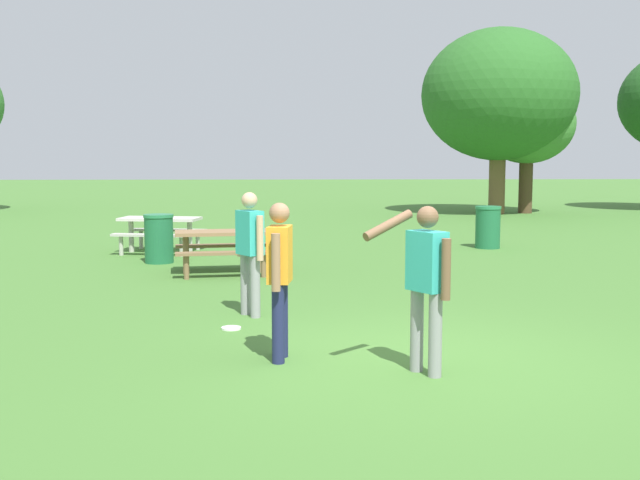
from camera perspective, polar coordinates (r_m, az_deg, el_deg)
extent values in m
plane|color=#447530|center=(8.33, 6.83, -8.63)|extent=(120.00, 120.00, 0.00)
cylinder|color=gray|center=(10.53, -5.44, -3.20)|extent=(0.13, 0.13, 0.82)
cylinder|color=gray|center=(10.31, -4.72, -3.39)|extent=(0.13, 0.13, 0.82)
cube|color=#33B2AD|center=(10.33, -5.12, 0.54)|extent=(0.39, 0.44, 0.58)
sphere|color=tan|center=(10.30, -5.14, 2.89)|extent=(0.21, 0.21, 0.21)
cylinder|color=tan|center=(10.56, -5.82, 0.38)|extent=(0.09, 0.09, 0.58)
cylinder|color=tan|center=(10.11, -4.38, 0.14)|extent=(0.09, 0.09, 0.58)
cylinder|color=gray|center=(7.64, 8.36, -6.84)|extent=(0.13, 0.13, 0.82)
cylinder|color=gray|center=(7.83, 7.04, -6.51)|extent=(0.13, 0.13, 0.82)
cube|color=#33B2AD|center=(7.61, 7.77, -1.52)|extent=(0.39, 0.44, 0.58)
sphere|color=brown|center=(7.56, 7.81, 1.67)|extent=(0.21, 0.21, 0.21)
cylinder|color=brown|center=(7.43, 9.13, -2.12)|extent=(0.09, 0.09, 0.58)
cylinder|color=brown|center=(7.58, 4.96, 1.08)|extent=(0.53, 0.39, 0.28)
cylinder|color=#1E234C|center=(8.31, -2.79, -5.72)|extent=(0.13, 0.13, 0.82)
cylinder|color=#1E234C|center=(8.06, -3.05, -6.10)|extent=(0.13, 0.13, 0.82)
cube|color=orange|center=(8.07, -2.94, -1.04)|extent=(0.27, 0.41, 0.58)
sphere|color=#9E7051|center=(8.02, -2.96, 1.98)|extent=(0.21, 0.21, 0.21)
cylinder|color=#9E7051|center=(8.33, -2.68, -1.15)|extent=(0.09, 0.09, 0.58)
cylinder|color=#9E7051|center=(7.82, -3.22, -1.64)|extent=(0.09, 0.09, 0.58)
cylinder|color=white|center=(9.74, -6.46, -6.37)|extent=(0.24, 0.24, 0.03)
cube|color=olive|center=(14.16, -7.04, 0.54)|extent=(1.79, 0.99, 0.06)
cube|color=olive|center=(13.62, -6.90, -0.95)|extent=(1.72, 0.50, 0.05)
cube|color=olive|center=(14.77, -7.15, -0.40)|extent=(1.72, 0.50, 0.05)
cylinder|color=olive|center=(14.19, -9.70, -1.05)|extent=(0.11, 0.11, 0.71)
cylinder|color=olive|center=(13.63, -9.67, -1.97)|extent=(0.09, 0.09, 0.41)
cylinder|color=olive|center=(14.78, -9.71, -1.34)|extent=(0.09, 0.09, 0.41)
cylinder|color=olive|center=(14.26, -4.36, -0.95)|extent=(0.11, 0.11, 0.71)
cylinder|color=olive|center=(13.70, -4.11, -1.86)|extent=(0.09, 0.09, 0.41)
cylinder|color=olive|center=(14.85, -4.58, -1.24)|extent=(0.09, 0.09, 0.41)
cube|color=beige|center=(17.41, -11.53, 1.52)|extent=(1.81, 1.05, 0.06)
cube|color=#B6B2A8|center=(16.90, -12.17, 0.34)|extent=(1.72, 0.55, 0.05)
cube|color=#B6B2A8|center=(17.98, -10.90, 0.71)|extent=(1.72, 0.55, 0.05)
cylinder|color=#B6B2A8|center=(17.68, -13.53, 0.28)|extent=(0.11, 0.11, 0.71)
cylinder|color=#B6B2A8|center=(17.16, -14.23, -0.40)|extent=(0.09, 0.09, 0.41)
cylinder|color=#B6B2A8|center=(18.23, -12.85, 0.01)|extent=(0.09, 0.09, 0.41)
cylinder|color=#B6B2A8|center=(17.24, -9.43, 0.23)|extent=(0.11, 0.11, 0.71)
cylinder|color=#B6B2A8|center=(16.71, -10.02, -0.48)|extent=(0.09, 0.09, 0.41)
cylinder|color=#B6B2A8|center=(17.80, -8.86, -0.05)|extent=(0.09, 0.09, 0.41)
cylinder|color=#1E663D|center=(15.80, -11.61, -0.01)|extent=(0.56, 0.56, 0.90)
cylinder|color=#287A4B|center=(15.76, -11.64, 1.73)|extent=(0.59, 0.59, 0.06)
cylinder|color=#1E663D|center=(18.32, 12.08, 0.82)|extent=(0.56, 0.56, 0.90)
cylinder|color=#287A4B|center=(18.28, 12.11, 2.32)|extent=(0.59, 0.59, 0.06)
cylinder|color=brown|center=(28.97, 12.73, 4.56)|extent=(0.58, 0.58, 2.74)
ellipsoid|color=#286023|center=(29.03, 12.86, 10.25)|extent=(5.49, 5.49, 4.67)
cylinder|color=#4C3823|center=(29.66, 14.70, 4.13)|extent=(0.50, 0.50, 2.31)
ellipsoid|color=#3D7A33|center=(29.67, 14.81, 8.17)|extent=(3.40, 3.40, 2.89)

